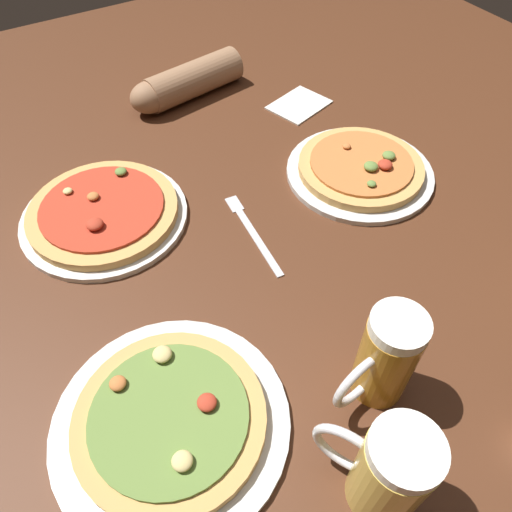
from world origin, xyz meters
TOP-DOWN VIEW (x-y plane):
  - ground_plane at (0.00, 0.00)m, footprint 2.40×2.40m
  - pizza_plate_near at (-0.26, -0.19)m, footprint 0.34×0.34m
  - pizza_plate_far at (0.32, 0.10)m, footprint 0.31×0.31m
  - pizza_plate_side at (-0.20, 0.25)m, footprint 0.33×0.33m
  - beer_mug_amber at (0.03, -0.30)m, footprint 0.14×0.08m
  - beer_mug_pale at (-0.07, -0.41)m, footprint 0.10×0.14m
  - napkin_folded at (0.36, 0.39)m, footprint 0.17×0.14m
  - fork_left at (0.03, 0.07)m, footprint 0.04×0.23m
  - diner_arm at (0.13, 0.57)m, footprint 0.31×0.12m

SIDE VIEW (x-z plane):
  - ground_plane at x=0.00m, z-range -0.03..0.00m
  - fork_left at x=0.03m, z-range 0.00..0.01m
  - napkin_folded at x=0.36m, z-range 0.00..0.01m
  - pizza_plate_near at x=-0.26m, z-range -0.01..0.04m
  - pizza_plate_far at x=0.32m, z-range -0.01..0.04m
  - pizza_plate_side at x=-0.20m, z-range -0.01..0.04m
  - diner_arm at x=0.13m, z-range 0.00..0.08m
  - beer_mug_pale at x=-0.07m, z-range 0.00..0.17m
  - beer_mug_amber at x=0.03m, z-range 0.00..0.17m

